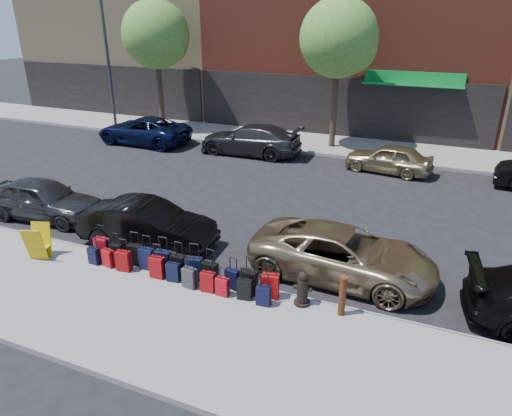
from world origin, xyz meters
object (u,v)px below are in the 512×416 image
at_px(fire_hydrant, 303,289).
at_px(car_near_2, 343,254).
at_px(streetlight, 110,50).
at_px(car_far_1, 250,140).
at_px(tree_left, 158,36).
at_px(car_far_2, 389,158).
at_px(suitcase_front_5, 178,265).
at_px(bollard, 342,295).
at_px(car_far_0, 144,130).
at_px(tree_center, 341,40).
at_px(car_near_0, 43,199).
at_px(display_rack, 38,242).
at_px(car_near_1, 148,224).

bearing_deg(fire_hydrant, car_near_2, 70.96).
distance_m(streetlight, car_far_1, 10.65).
bearing_deg(tree_left, car_far_2, -11.72).
bearing_deg(suitcase_front_5, fire_hydrant, -0.90).
distance_m(bollard, car_near_2, 1.95).
xyz_separation_m(fire_hydrant, car_far_0, (-12.66, 11.33, 0.17)).
bearing_deg(tree_left, car_near_2, -42.02).
height_order(fire_hydrant, car_far_2, car_far_2).
bearing_deg(tree_center, bollard, -75.49).
bearing_deg(car_far_0, fire_hydrant, 49.03).
bearing_deg(fire_hydrant, suitcase_front_5, 177.60).
distance_m(car_near_0, car_far_1, 10.60).
relative_size(display_rack, car_near_1, 0.24).
bearing_deg(car_near_1, fire_hydrant, -108.73).
bearing_deg(car_near_0, car_near_2, -93.74).
relative_size(streetlight, car_far_2, 2.10).
relative_size(car_near_1, car_far_0, 0.81).
xyz_separation_m(suitcase_front_5, fire_hydrant, (3.42, 0.03, 0.10)).
xyz_separation_m(tree_left, car_near_0, (3.37, -12.60, -4.70)).
bearing_deg(fire_hydrant, car_far_2, 84.99).
relative_size(car_far_1, car_far_2, 1.36).
height_order(suitcase_front_5, car_far_1, car_far_1).
xyz_separation_m(suitcase_front_5, car_far_2, (3.82, 11.46, 0.19)).
bearing_deg(streetlight, car_far_2, -7.32).
distance_m(suitcase_front_5, display_rack, 4.21).
bearing_deg(car_near_1, car_far_1, 1.70).
xyz_separation_m(car_near_1, car_far_0, (-7.31, 9.96, 0.03)).
xyz_separation_m(display_rack, car_far_2, (7.96, 12.18, 0.00)).
distance_m(car_far_0, car_far_1, 6.22).
relative_size(tree_center, suitcase_front_5, 7.52).
xyz_separation_m(tree_left, fire_hydrant, (13.24, -14.26, -4.86)).
xyz_separation_m(car_near_0, car_far_0, (-2.79, 9.67, 0.02)).
relative_size(bollard, car_near_1, 0.24).
relative_size(bollard, display_rack, 1.00).
height_order(tree_center, car_far_2, tree_center).
height_order(streetlight, car_far_0, streetlight).
distance_m(tree_center, car_near_0, 15.22).
xyz_separation_m(bollard, car_near_1, (-6.31, 1.42, 0.03)).
relative_size(tree_left, tree_center, 1.00).
height_order(tree_center, car_near_0, tree_center).
distance_m(display_rack, car_far_2, 14.55).
bearing_deg(car_far_0, car_far_1, 94.16).
distance_m(fire_hydrant, car_far_1, 13.35).
bearing_deg(suitcase_front_5, tree_left, 123.02).
bearing_deg(streetlight, suitcase_front_5, -46.80).
bearing_deg(fire_hydrant, car_near_0, 167.49).
bearing_deg(car_near_2, tree_left, 50.02).
xyz_separation_m(streetlight, car_near_1, (10.83, -12.19, -3.97)).
bearing_deg(car_far_1, car_near_1, 5.19).
relative_size(car_near_1, car_near_2, 0.85).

